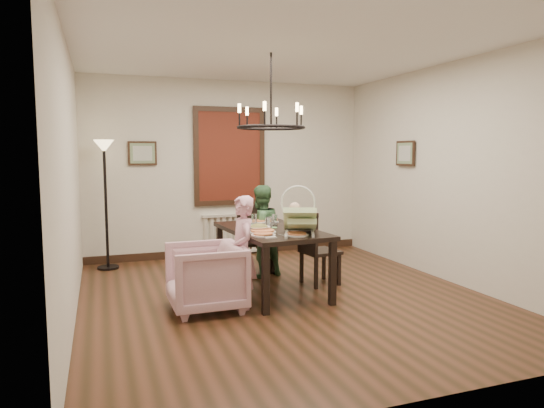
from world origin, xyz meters
TOP-DOWN VIEW (x-y plane):
  - room_shell at (0.00, 0.37)m, footprint 4.51×5.00m
  - dining_table at (-0.08, 0.28)m, footprint 1.04×1.69m
  - chair_far at (0.04, 1.26)m, footprint 0.42×0.42m
  - chair_right at (0.62, 0.38)m, footprint 0.47×0.47m
  - armchair at (-0.96, -0.13)m, footprint 0.78×0.76m
  - elderly_woman at (-0.57, -0.19)m, footprint 0.25×0.37m
  - seated_man at (0.03, 0.98)m, footprint 0.59×0.52m
  - baby_bouncer at (0.09, -0.21)m, footprint 0.60×0.68m
  - salad_bowl at (-0.28, 0.13)m, footprint 0.30×0.30m
  - pizza_platter at (-0.28, -0.01)m, footprint 0.30×0.30m
  - drinking_glass at (-0.10, 0.28)m, footprint 0.07×0.07m
  - window_blinds at (0.00, 2.46)m, footprint 1.00×0.03m
  - radiator at (0.00, 2.48)m, footprint 0.92×0.12m
  - picture_back at (-1.35, 2.47)m, footprint 0.42×0.03m
  - picture_right at (2.21, 0.90)m, footprint 0.03×0.42m
  - floor_lamp at (-1.90, 2.15)m, footprint 0.30×0.30m
  - chandelier at (-0.08, 0.28)m, footprint 0.80×0.80m

SIDE VIEW (x-z plane):
  - radiator at x=0.00m, z-range 0.04..0.66m
  - armchair at x=-0.96m, z-range 0.00..0.71m
  - chair_far at x=0.04m, z-range 0.00..0.94m
  - chair_right at x=0.62m, z-range 0.00..0.95m
  - elderly_woman at x=-0.57m, z-range 0.00..1.00m
  - seated_man at x=0.03m, z-range 0.00..1.02m
  - dining_table at x=-0.08m, z-range 0.30..1.06m
  - pizza_platter at x=-0.28m, z-range 0.76..0.80m
  - salad_bowl at x=-0.28m, z-range 0.76..0.84m
  - drinking_glass at x=-0.10m, z-range 0.76..0.90m
  - floor_lamp at x=-1.90m, z-range 0.00..1.80m
  - baby_bouncer at x=0.09m, z-range 0.76..1.13m
  - room_shell at x=0.00m, z-range -0.01..2.80m
  - window_blinds at x=0.00m, z-range 0.90..2.30m
  - picture_back at x=-1.35m, z-range 1.47..1.83m
  - picture_right at x=2.21m, z-range 1.47..1.83m
  - chandelier at x=-0.08m, z-range 1.93..1.97m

